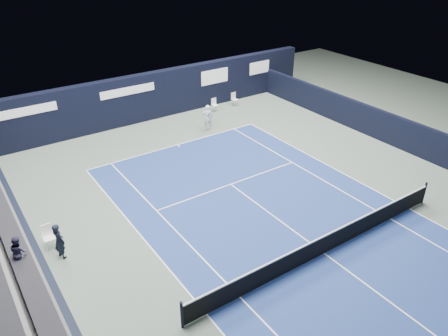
# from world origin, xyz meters

# --- Properties ---
(ground) EXTENTS (48.00, 48.00, 0.00)m
(ground) POSITION_xyz_m (0.00, 2.00, 0.00)
(ground) COLOR #505F55
(ground) RESTS_ON ground
(court_surface) EXTENTS (10.97, 23.77, 0.01)m
(court_surface) POSITION_xyz_m (0.00, 0.00, 0.00)
(court_surface) COLOR navy
(court_surface) RESTS_ON ground
(enclosure_wall_right) EXTENTS (0.30, 22.00, 1.80)m
(enclosure_wall_right) POSITION_xyz_m (10.50, 6.00, 0.90)
(enclosure_wall_right) COLOR black
(enclosure_wall_right) RESTS_ON ground
(folding_chair_back_a) EXTENTS (0.40, 0.38, 0.89)m
(folding_chair_back_a) POSITION_xyz_m (4.86, 15.26, 0.51)
(folding_chair_back_a) COLOR silver
(folding_chair_back_a) RESTS_ON ground
(folding_chair_back_b) EXTENTS (0.45, 0.44, 0.94)m
(folding_chair_back_b) POSITION_xyz_m (6.61, 15.35, 0.54)
(folding_chair_back_b) COLOR silver
(folding_chair_back_b) RESTS_ON ground
(line_judge_chair) EXTENTS (0.46, 0.44, 1.02)m
(line_judge_chair) POSITION_xyz_m (-8.77, 6.54, 0.58)
(line_judge_chair) COLOR white
(line_judge_chair) RESTS_ON ground
(line_judge) EXTENTS (0.54, 0.65, 1.54)m
(line_judge) POSITION_xyz_m (-8.57, 5.65, 0.77)
(line_judge) COLOR black
(line_judge) RESTS_ON ground
(court_markings) EXTENTS (11.03, 23.83, 0.00)m
(court_markings) POSITION_xyz_m (0.00, 0.00, 0.01)
(court_markings) COLOR white
(court_markings) RESTS_ON court_surface
(tennis_net) EXTENTS (12.90, 0.10, 1.10)m
(tennis_net) POSITION_xyz_m (0.00, 0.00, 0.51)
(tennis_net) COLOR black
(tennis_net) RESTS_ON ground
(back_sponsor_wall) EXTENTS (26.00, 0.63, 3.10)m
(back_sponsor_wall) POSITION_xyz_m (0.01, 16.50, 1.55)
(back_sponsor_wall) COLOR black
(back_sponsor_wall) RESTS_ON ground
(side_barrier_left) EXTENTS (0.33, 22.00, 1.20)m
(side_barrier_left) POSITION_xyz_m (-9.50, 5.97, 0.60)
(side_barrier_left) COLOR black
(side_barrier_left) RESTS_ON ground
(tennis_player) EXTENTS (0.68, 0.89, 1.64)m
(tennis_player) POSITION_xyz_m (2.71, 12.78, 0.82)
(tennis_player) COLOR white
(tennis_player) RESTS_ON ground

